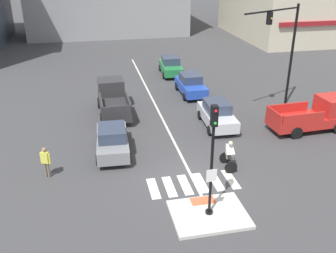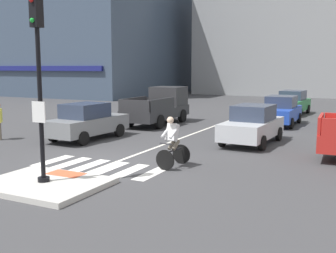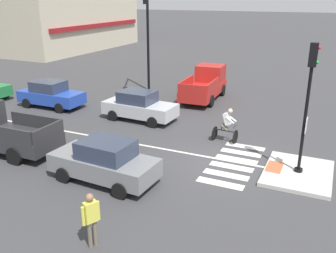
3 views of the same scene
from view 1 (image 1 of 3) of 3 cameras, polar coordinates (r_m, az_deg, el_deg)
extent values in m
plane|color=#3D3D3F|center=(19.29, 3.38, -7.82)|extent=(300.00, 300.00, 0.00)
cube|color=beige|center=(16.89, 6.14, -12.92)|extent=(3.23, 2.52, 0.15)
cube|color=#DB5B38|center=(17.54, 5.23, -10.97)|extent=(1.10, 0.60, 0.01)
cylinder|color=black|center=(16.81, 6.16, -12.56)|extent=(0.32, 0.32, 0.12)
cylinder|color=black|center=(15.66, 6.49, -6.55)|extent=(0.12, 0.12, 3.99)
cube|color=white|center=(15.71, 6.55, -7.31)|extent=(0.44, 0.03, 0.56)
cube|color=black|center=(14.57, 6.94, 1.61)|extent=(0.24, 0.28, 0.84)
sphere|color=red|center=(14.34, 7.19, 2.28)|extent=(0.12, 0.12, 0.12)
sphere|color=green|center=(14.53, 7.09, 0.46)|extent=(0.12, 0.12, 0.12)
cube|color=silver|center=(18.55, -2.18, -9.23)|extent=(0.44, 1.80, 0.01)
cube|color=silver|center=(18.67, 0.22, -8.96)|extent=(0.44, 1.80, 0.01)
cube|color=silver|center=(18.83, 2.58, -8.67)|extent=(0.44, 1.80, 0.01)
cube|color=silver|center=(19.02, 4.90, -8.38)|extent=(0.44, 1.80, 0.01)
cube|color=silver|center=(19.24, 7.16, -8.08)|extent=(0.44, 1.80, 0.01)
cube|color=silver|center=(19.48, 9.37, -7.77)|extent=(0.44, 1.80, 0.01)
cube|color=silver|center=(28.05, -1.76, 2.96)|extent=(0.14, 28.00, 0.01)
cylinder|color=black|center=(28.92, 17.98, 9.95)|extent=(0.18, 0.18, 7.22)
cylinder|color=black|center=(26.20, 15.44, 16.37)|extent=(4.84, 2.38, 0.11)
cube|color=black|center=(26.05, 14.95, 15.37)|extent=(0.36, 0.38, 0.80)
sphere|color=gold|center=(25.95, 15.25, 15.31)|extent=(0.12, 0.12, 0.12)
cube|color=#2347B7|center=(30.45, 3.42, 5.98)|extent=(1.71, 4.11, 0.70)
cube|color=#2D384C|center=(30.38, 3.38, 7.27)|extent=(1.49, 1.91, 0.64)
cylinder|color=black|center=(29.65, 5.62, 4.67)|extent=(0.18, 0.60, 0.60)
cylinder|color=black|center=(29.20, 2.49, 4.45)|extent=(0.18, 0.60, 0.60)
cylinder|color=black|center=(31.94, 4.25, 6.19)|extent=(0.18, 0.60, 0.60)
cylinder|color=black|center=(31.52, 1.32, 6.00)|extent=(0.18, 0.60, 0.60)
cube|color=slate|center=(21.58, -8.30, -2.34)|extent=(1.91, 4.18, 0.70)
cube|color=#2D384C|center=(21.15, -8.40, -0.91)|extent=(1.58, 1.97, 0.64)
cylinder|color=black|center=(22.89, -10.42, -1.84)|extent=(0.21, 0.61, 0.60)
cylinder|color=black|center=(22.88, -6.25, -1.57)|extent=(0.21, 0.61, 0.60)
cylinder|color=black|center=(20.63, -10.46, -4.94)|extent=(0.21, 0.61, 0.60)
cylinder|color=black|center=(20.63, -5.83, -4.63)|extent=(0.21, 0.61, 0.60)
cube|color=silver|center=(24.89, 7.36, 1.48)|extent=(1.89, 4.17, 0.70)
cube|color=#2D384C|center=(24.77, 7.35, 3.04)|extent=(1.57, 1.97, 0.64)
cylinder|color=black|center=(24.18, 10.05, -0.33)|extent=(0.21, 0.61, 0.60)
cylinder|color=black|center=(23.70, 6.24, -0.61)|extent=(0.21, 0.61, 0.60)
cylinder|color=black|center=(26.38, 8.29, 1.96)|extent=(0.21, 0.61, 0.60)
cylinder|color=black|center=(25.94, 4.77, 1.74)|extent=(0.21, 0.61, 0.60)
cube|color=#237A3D|center=(35.66, 0.42, 8.80)|extent=(1.94, 4.19, 0.70)
cube|color=#2D384C|center=(35.63, 0.38, 9.91)|extent=(1.59, 1.98, 0.64)
cylinder|color=black|center=(34.70, 2.12, 7.74)|extent=(0.22, 0.61, 0.60)
cylinder|color=black|center=(34.43, -0.63, 7.62)|extent=(0.22, 0.61, 0.60)
cylinder|color=black|center=(37.10, 1.38, 8.86)|extent=(0.22, 0.61, 0.60)
cylinder|color=black|center=(36.85, -1.20, 8.75)|extent=(0.22, 0.61, 0.60)
cube|color=#2D2D30|center=(26.70, -8.11, 3.13)|extent=(1.97, 5.13, 0.60)
cube|color=#2D2D30|center=(27.91, -8.53, 5.92)|extent=(1.82, 1.73, 1.10)
cube|color=#2D384C|center=(28.68, -8.69, 6.58)|extent=(1.62, 0.10, 0.60)
cube|color=#2D2D30|center=(25.48, -9.96, 3.39)|extent=(0.16, 2.81, 0.60)
cube|color=#2D2D30|center=(25.61, -5.98, 3.75)|extent=(0.16, 2.81, 0.60)
cube|color=#2D2D30|center=(24.16, -7.62, 2.35)|extent=(1.80, 0.13, 0.60)
cylinder|color=black|center=(28.23, -10.23, 3.53)|extent=(0.25, 0.76, 0.76)
cylinder|color=black|center=(28.35, -6.55, 3.86)|extent=(0.25, 0.76, 0.76)
cylinder|color=black|center=(25.46, -9.81, 1.20)|extent=(0.25, 0.76, 0.76)
cylinder|color=black|center=(25.60, -5.74, 1.57)|extent=(0.25, 0.76, 0.76)
cube|color=red|center=(25.68, 20.28, 0.90)|extent=(5.19, 2.15, 0.60)
cube|color=red|center=(26.31, 23.42, 2.94)|extent=(1.79, 1.88, 1.10)
cube|color=red|center=(25.59, 17.49, 2.68)|extent=(2.81, 0.26, 0.60)
cube|color=red|center=(24.23, 19.64, 1.15)|extent=(2.81, 0.26, 0.60)
cube|color=red|center=(24.14, 15.58, 1.62)|extent=(0.19, 1.80, 0.60)
cylinder|color=black|center=(27.36, 21.88, 1.40)|extent=(0.77, 0.28, 0.76)
cylinder|color=black|center=(25.74, 16.49, 0.77)|extent=(0.77, 0.28, 0.76)
cylinder|color=black|center=(24.35, 18.63, -0.90)|extent=(0.77, 0.28, 0.76)
cylinder|color=black|center=(19.80, 9.38, -6.10)|extent=(0.66, 0.09, 0.66)
cylinder|color=black|center=(20.67, 8.57, -4.64)|extent=(0.66, 0.09, 0.66)
cylinder|color=black|center=(20.13, 9.01, -4.81)|extent=(0.12, 0.89, 0.05)
cylinder|color=black|center=(20.19, 8.90, -4.12)|extent=(0.04, 0.04, 0.30)
cylinder|color=black|center=(19.59, 9.44, -4.71)|extent=(0.44, 0.07, 0.04)
cylinder|color=#6B6051|center=(20.08, 9.25, -4.32)|extent=(0.15, 0.40, 0.33)
cylinder|color=#6B6051|center=(20.03, 8.81, -4.35)|extent=(0.15, 0.40, 0.33)
cube|color=silver|center=(19.77, 9.19, -3.38)|extent=(0.37, 0.41, 0.60)
sphere|color=beige|center=(19.48, 9.36, -2.47)|extent=(0.22, 0.22, 0.22)
cylinder|color=silver|center=(19.66, 9.78, -3.59)|extent=(0.12, 0.46, 0.31)
cylinder|color=silver|center=(19.58, 8.88, -3.65)|extent=(0.12, 0.46, 0.31)
cylinder|color=#6B6051|center=(20.17, -17.83, -6.17)|extent=(0.12, 0.12, 0.82)
cylinder|color=#6B6051|center=(20.09, -17.44, -6.24)|extent=(0.12, 0.12, 0.82)
cube|color=#DBD64C|center=(19.79, -17.90, -4.43)|extent=(0.42, 0.36, 0.60)
cylinder|color=#DBD64C|center=(19.93, -18.45, -4.46)|extent=(0.09, 0.09, 0.56)
cylinder|color=#DBD64C|center=(19.70, -17.30, -4.65)|extent=(0.09, 0.09, 0.56)
sphere|color=#936B4C|center=(19.59, -18.06, -3.30)|extent=(0.22, 0.22, 0.22)
camera|label=2|loc=(14.95, 50.66, -13.76)|focal=44.14mm
camera|label=3|loc=(15.59, -48.94, 2.43)|focal=39.62mm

